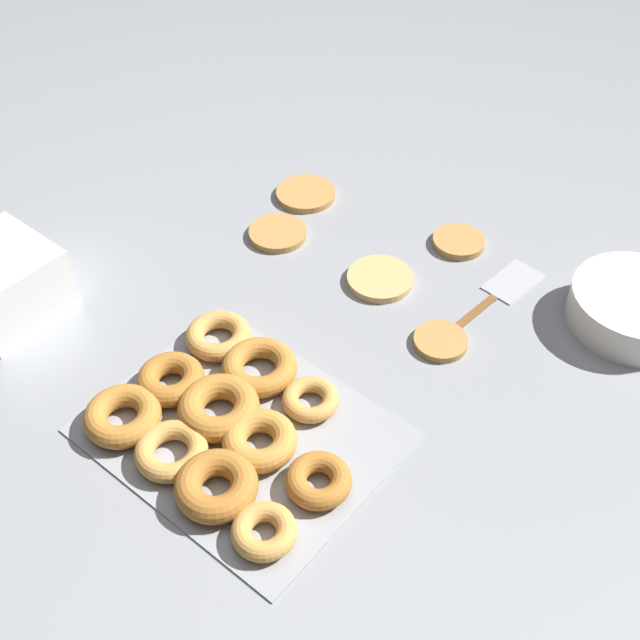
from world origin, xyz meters
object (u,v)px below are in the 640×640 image
Objects in this scene: pancake_2 at (278,233)px; donut_tray at (225,422)px; spatula at (504,288)px; pancake_3 at (459,242)px; batter_bowl at (634,308)px; container_stack at (3,283)px; pancake_4 at (306,194)px; pancake_0 at (380,279)px; pancake_1 at (441,341)px.

pancake_2 is 0.44m from donut_tray.
pancake_2 is at bearing 114.52° from spatula.
pancake_3 reaches higher than pancake_2.
batter_bowl reaches higher than pancake_2.
pancake_3 is at bearing 51.84° from container_stack.
pancake_3 is at bearing 11.34° from pancake_4.
pancake_4 reaches higher than spatula.
container_stack is at bearing -128.16° from pancake_3.
pancake_3 is 0.56m from donut_tray.
pancake_4 is 0.42m from spatula.
batter_bowl reaches higher than pancake_3.
pancake_0 is 0.28× the size of donut_tray.
pancake_3 is at bearing 86.74° from donut_tray.
donut_tray reaches higher than pancake_4.
pancake_1 is 0.53× the size of container_stack.
container_stack reaches higher than pancake_2.
pancake_3 is at bearing 72.85° from spatula.
pancake_2 is 0.26× the size of donut_tray.
pancake_3 is 0.82× the size of pancake_4.
container_stack reaches higher than spatula.
pancake_2 is at bearing -175.67° from pancake_0.
pancake_1 is 0.31m from batter_bowl.
pancake_3 is (-0.11, 0.22, 0.00)m from pancake_1.
container_stack is at bearing -107.42° from pancake_4.
pancake_1 is 0.37m from pancake_2.
pancake_0 is 0.17m from pancake_1.
pancake_0 is 0.27m from pancake_4.
batter_bowl is (0.61, 0.07, 0.02)m from pancake_4.
pancake_3 is at bearing -178.49° from batter_bowl.
pancake_4 is 0.70× the size of container_stack.
pancake_0 is at bearing -154.27° from batter_bowl.
spatula is (0.12, -0.05, -0.00)m from pancake_3.
batter_bowl is 0.20m from spatula.
pancake_0 is 1.31× the size of pancake_1.
pancake_4 is (-0.41, 0.16, 0.00)m from pancake_1.
pancake_1 is at bearing -21.74° from pancake_4.
pancake_2 is 0.13m from pancake_4.
pancake_0 is at bearing -106.35° from pancake_3.
donut_tray is (-0.14, -0.33, 0.01)m from pancake_1.
batter_bowl is at bearing -67.26° from spatula.
pancake_2 is at bearing 121.86° from donut_tray.
pancake_1 is 0.36m from donut_tray.
pancake_3 reaches higher than pancake_1.
pancake_1 is at bearing -131.53° from batter_bowl.
pancake_4 is 0.62m from batter_bowl.
donut_tray reaches higher than spatula.
pancake_1 is 0.37× the size of spatula.
batter_bowl is (0.31, 0.01, 0.02)m from pancake_3.
batter_bowl is (0.58, 0.19, 0.02)m from pancake_2.
container_stack reaches higher than pancake_1.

